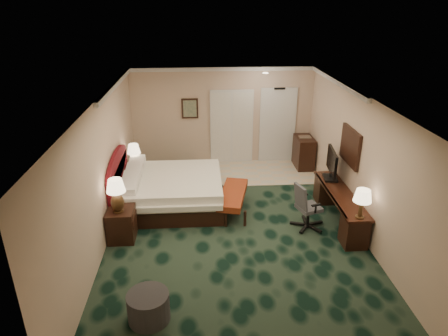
{
  "coord_description": "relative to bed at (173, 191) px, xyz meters",
  "views": [
    {
      "loc": [
        -0.67,
        -6.99,
        4.39
      ],
      "look_at": [
        -0.17,
        0.6,
        1.14
      ],
      "focal_mm": 32.0,
      "sensor_mm": 36.0,
      "label": 1
    }
  ],
  "objects": [
    {
      "name": "bed",
      "position": [
        0.0,
        0.0,
        0.0
      ],
      "size": [
        2.2,
        2.04,
        0.7
      ],
      "primitive_type": "cube",
      "color": "white",
      "rests_on": "ground"
    },
    {
      "name": "bed_bench",
      "position": [
        1.34,
        -0.4,
        -0.11
      ],
      "size": [
        0.81,
        1.52,
        0.49
      ],
      "primitive_type": "cube",
      "rotation": [
        0.0,
        0.0,
        -0.23
      ],
      "color": "brown",
      "rests_on": "ground"
    },
    {
      "name": "desk",
      "position": [
        3.53,
        -0.95,
        -0.02
      ],
      "size": [
        0.49,
        2.29,
        0.66
      ],
      "primitive_type": "cube",
      "color": "black",
      "rests_on": "ground"
    },
    {
      "name": "minibar",
      "position": [
        3.52,
        2.02,
        0.08
      ],
      "size": [
        0.46,
        0.82,
        0.86
      ],
      "primitive_type": "cube",
      "color": "black",
      "rests_on": "ground"
    },
    {
      "name": "wall_left",
      "position": [
        -1.2,
        -1.18,
        1.0
      ],
      "size": [
        0.0,
        7.5,
        2.7
      ],
      "primitive_type": "cube",
      "color": "beige",
      "rests_on": "ground"
    },
    {
      "name": "wall_front",
      "position": [
        1.3,
        -4.93,
        1.0
      ],
      "size": [
        5.0,
        0.0,
        2.7
      ],
      "primitive_type": "cube",
      "color": "beige",
      "rests_on": "ground"
    },
    {
      "name": "wall_right",
      "position": [
        3.8,
        -1.18,
        1.0
      ],
      "size": [
        0.0,
        7.5,
        2.7
      ],
      "primitive_type": "cube",
      "color": "beige",
      "rests_on": "ground"
    },
    {
      "name": "headboard",
      "position": [
        -1.14,
        -0.18,
        0.35
      ],
      "size": [
        0.12,
        2.0,
        1.4
      ],
      "primitive_type": null,
      "color": "#460A0D",
      "rests_on": "ground"
    },
    {
      "name": "ottoman",
      "position": [
        -0.18,
        -3.54,
        -0.13
      ],
      "size": [
        0.66,
        0.66,
        0.44
      ],
      "primitive_type": "cylinder",
      "rotation": [
        0.0,
        0.0,
        -0.06
      ],
      "color": "#2D2D2D",
      "rests_on": "ground"
    },
    {
      "name": "crown_molding",
      "position": [
        1.3,
        -1.18,
        2.3
      ],
      "size": [
        5.0,
        7.5,
        0.1
      ],
      "primitive_type": null,
      "color": "silver",
      "rests_on": "wall_back"
    },
    {
      "name": "ceiling",
      "position": [
        1.3,
        -1.18,
        2.35
      ],
      "size": [
        5.0,
        7.5,
        0.0
      ],
      "primitive_type": "cube",
      "color": "white",
      "rests_on": "wall_back"
    },
    {
      "name": "lamp_far",
      "position": [
        -0.95,
        0.92,
        0.52
      ],
      "size": [
        0.38,
        0.38,
        0.6
      ],
      "primitive_type": null,
      "rotation": [
        0.0,
        0.0,
        -0.22
      ],
      "color": "black",
      "rests_on": "nightstand_far"
    },
    {
      "name": "nightstand_far",
      "position": [
        -0.96,
        0.93,
        -0.07
      ],
      "size": [
        0.45,
        0.52,
        0.56
      ],
      "primitive_type": "cube",
      "color": "black",
      "rests_on": "ground"
    },
    {
      "name": "closet_doors",
      "position": [
        1.55,
        2.53,
        0.7
      ],
      "size": [
        1.2,
        0.06,
        2.1
      ],
      "primitive_type": "cube",
      "color": "beige",
      "rests_on": "ground"
    },
    {
      "name": "tv",
      "position": [
        3.53,
        -0.25,
        0.65
      ],
      "size": [
        0.19,
        0.88,
        0.68
      ],
      "primitive_type": "cube",
      "rotation": [
        0.0,
        0.0,
        -0.13
      ],
      "color": "black",
      "rests_on": "desk"
    },
    {
      "name": "floor",
      "position": [
        1.3,
        -1.18,
        -0.35
      ],
      "size": [
        5.0,
        7.5,
        0.0
      ],
      "primitive_type": "cube",
      "color": "black",
      "rests_on": "ground"
    },
    {
      "name": "desk_chair",
      "position": [
        2.83,
        -1.15,
        0.15
      ],
      "size": [
        0.71,
        0.69,
        0.99
      ],
      "primitive_type": null,
      "rotation": [
        0.0,
        0.0,
        0.31
      ],
      "color": "#444449",
      "rests_on": "ground"
    },
    {
      "name": "tile_patch",
      "position": [
        2.2,
        1.72,
        -0.34
      ],
      "size": [
        3.2,
        1.7,
        0.01
      ],
      "primitive_type": "cube",
      "color": "beige",
      "rests_on": "ground"
    },
    {
      "name": "entry_door",
      "position": [
        2.85,
        2.54,
        0.7
      ],
      "size": [
        1.02,
        0.06,
        2.18
      ],
      "primitive_type": "cube",
      "color": "silver",
      "rests_on": "ground"
    },
    {
      "name": "wall_art",
      "position": [
        0.4,
        2.53,
        1.25
      ],
      "size": [
        0.45,
        0.06,
        0.55
      ],
      "primitive_type": "cube",
      "color": "#496658",
      "rests_on": "wall_back"
    },
    {
      "name": "nightstand_near",
      "position": [
        -0.93,
        -1.33,
        -0.03
      ],
      "size": [
        0.51,
        0.58,
        0.64
      ],
      "primitive_type": "cube",
      "color": "black",
      "rests_on": "ground"
    },
    {
      "name": "lamp_near",
      "position": [
        -0.94,
        -1.38,
        0.63
      ],
      "size": [
        0.45,
        0.45,
        0.67
      ],
      "primitive_type": null,
      "rotation": [
        0.0,
        0.0,
        0.29
      ],
      "color": "black",
      "rests_on": "nightstand_near"
    },
    {
      "name": "wall_back",
      "position": [
        1.3,
        2.57,
        1.0
      ],
      "size": [
        5.0,
        0.0,
        2.7
      ],
      "primitive_type": "cube",
      "color": "beige",
      "rests_on": "ground"
    },
    {
      "name": "wall_mirror",
      "position": [
        3.76,
        -0.58,
        1.2
      ],
      "size": [
        0.05,
        0.95,
        0.75
      ],
      "primitive_type": "cube",
      "color": "white",
      "rests_on": "wall_right"
    },
    {
      "name": "desk_lamp",
      "position": [
        3.54,
        -1.96,
        0.6
      ],
      "size": [
        0.41,
        0.41,
        0.58
      ],
      "primitive_type": null,
      "rotation": [
        0.0,
        0.0,
        -0.27
      ],
      "color": "black",
      "rests_on": "desk"
    }
  ]
}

